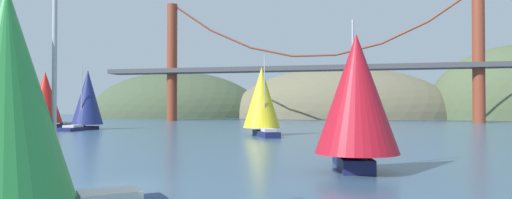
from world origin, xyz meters
name	(u,v)px	position (x,y,z in m)	size (l,w,h in m)	color
ground_plane	(126,186)	(0.00, 0.00, 0.00)	(360.00, 360.00, 0.00)	#385670
headland_center	(340,118)	(5.00, 135.00, 0.00)	(77.59, 44.00, 34.93)	#6B664C
headland_left	(175,117)	(-55.00, 135.00, 0.00)	(66.88, 44.00, 33.68)	#425138
suspension_bridge	(314,64)	(0.00, 95.00, 14.72)	(113.98, 6.00, 32.40)	brown
sailboat_crimson_sail	(356,98)	(10.82, 7.05, 4.35)	(5.51, 8.30, 9.19)	#191E4C
sailboat_green_sail	(13,105)	(1.23, -8.70, 3.88)	(6.80, 6.36, 7.61)	navy
sailboat_yellow_sail	(262,99)	(-1.57, 38.61, 4.83)	(6.80, 9.21, 10.68)	#191E4C
sailboat_red_spinnaker	(46,98)	(-42.58, 48.53, 5.29)	(8.83, 10.11, 10.95)	navy
sailboat_navy_sail	(87,99)	(-33.59, 47.33, 5.19)	(5.21, 9.39, 10.76)	#191E4C
channel_buoy	(353,136)	(10.38, 34.04, 0.37)	(1.10, 1.10, 2.64)	gold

